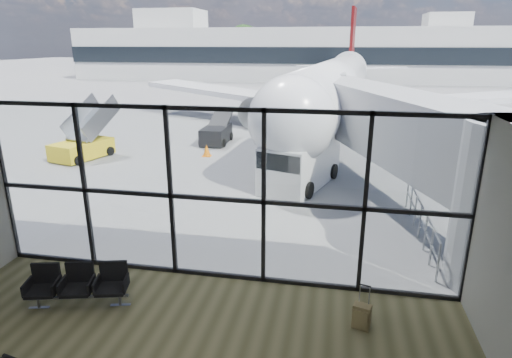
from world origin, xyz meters
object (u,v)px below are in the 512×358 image
(seating_row, at_px, (79,283))
(service_van, at_px, (299,163))
(belt_loader, at_px, (217,133))
(mobile_stairs, at_px, (83,146))
(suitcase, at_px, (362,316))
(airliner, at_px, (335,85))

(seating_row, height_order, service_van, service_van)
(belt_loader, bearing_deg, mobile_stairs, -142.73)
(service_van, bearing_deg, belt_loader, 146.43)
(belt_loader, bearing_deg, suitcase, -65.85)
(seating_row, distance_m, mobile_stairs, 14.39)
(service_van, distance_m, mobile_stairs, 12.02)
(suitcase, xyz_separation_m, mobile_stairs, (-13.99, 11.98, 0.31))
(seating_row, bearing_deg, mobile_stairs, 107.33)
(seating_row, distance_m, service_van, 10.70)
(suitcase, relative_size, belt_loader, 0.26)
(suitcase, height_order, service_van, service_van)
(seating_row, distance_m, suitcase, 6.49)
(airliner, bearing_deg, service_van, -89.05)
(suitcase, distance_m, mobile_stairs, 18.42)
(airliner, xyz_separation_m, belt_loader, (-6.89, -8.15, -2.27))
(suitcase, bearing_deg, airliner, 108.56)
(belt_loader, relative_size, mobile_stairs, 0.99)
(airliner, bearing_deg, belt_loader, -124.97)
(seating_row, bearing_deg, airliner, 63.77)
(seating_row, height_order, belt_loader, belt_loader)
(mobile_stairs, bearing_deg, seating_row, -42.97)
(mobile_stairs, bearing_deg, airliner, 60.61)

